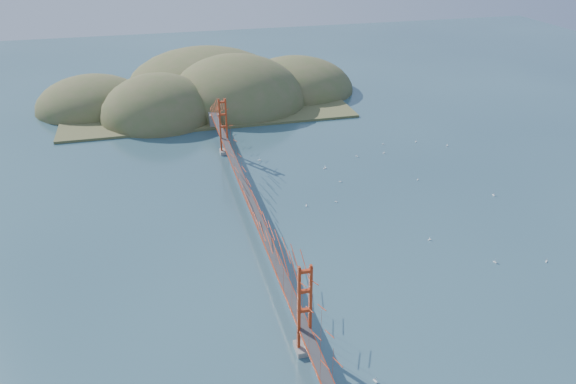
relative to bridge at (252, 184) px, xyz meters
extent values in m
plane|color=#305361|center=(0.00, -0.18, -7.01)|extent=(320.00, 320.00, 0.00)
cube|color=gray|center=(0.00, -30.18, -6.66)|extent=(2.00, 2.40, 0.70)
cube|color=gray|center=(0.00, 29.82, -6.66)|extent=(2.00, 2.40, 0.70)
cube|color=#B43214|center=(0.00, -0.18, -3.71)|extent=(1.40, 92.00, 0.16)
cube|color=#B43214|center=(0.00, -0.18, -3.91)|extent=(1.33, 92.00, 0.24)
cube|color=#38383A|center=(0.00, -0.18, -3.61)|extent=(1.19, 92.00, 0.03)
cube|color=gray|center=(0.00, 45.82, -5.36)|extent=(2.20, 2.60, 3.30)
cube|color=brown|center=(0.00, 63.82, -6.76)|extent=(70.00, 40.00, 0.60)
ellipsoid|color=brown|center=(-12.00, 55.82, -7.01)|extent=(28.00, 28.00, 21.00)
ellipsoid|color=brown|center=(8.00, 61.82, -7.01)|extent=(36.00, 36.00, 25.00)
ellipsoid|color=brown|center=(26.00, 69.82, -7.01)|extent=(32.00, 32.00, 18.00)
ellipsoid|color=brown|center=(-28.00, 67.82, -7.01)|extent=(28.00, 28.00, 16.00)
ellipsoid|color=brown|center=(2.00, 77.82, -7.01)|extent=(44.00, 44.00, 22.00)
cube|color=white|center=(33.76, 26.09, -6.96)|extent=(0.49, 0.38, 0.09)
cylinder|color=white|center=(33.76, 26.09, -6.70)|extent=(0.01, 0.01, 0.52)
cube|color=white|center=(41.16, 25.57, -6.95)|extent=(0.45, 0.50, 0.09)
cylinder|color=white|center=(41.16, 25.57, -6.68)|extent=(0.01, 0.01, 0.56)
cube|color=white|center=(18.73, 10.86, -6.95)|extent=(0.52, 0.40, 0.09)
cylinder|color=white|center=(18.73, 10.86, -6.68)|extent=(0.01, 0.01, 0.55)
cube|color=white|center=(6.13, -36.72, -6.94)|extent=(0.39, 0.64, 0.11)
cylinder|color=white|center=(6.13, -36.72, -6.61)|extent=(0.02, 0.02, 0.67)
cube|color=white|center=(9.97, 3.38, -6.95)|extent=(0.36, 0.59, 0.10)
cylinder|color=white|center=(9.97, 3.38, -6.64)|extent=(0.02, 0.02, 0.61)
cube|color=white|center=(6.19, 24.33, -6.95)|extent=(0.59, 0.24, 0.11)
cylinder|color=white|center=(6.19, 24.33, -6.63)|extent=(0.02, 0.02, 0.63)
cube|color=white|center=(31.49, -19.83, -6.95)|extent=(0.40, 0.61, 0.11)
cylinder|color=white|center=(31.49, -19.83, -6.63)|extent=(0.02, 0.02, 0.63)
cube|color=white|center=(25.26, -11.92, -6.96)|extent=(0.50, 0.18, 0.09)
cylinder|color=white|center=(25.26, -11.92, -6.69)|extent=(0.01, 0.01, 0.53)
cube|color=white|center=(17.78, 17.28, -6.94)|extent=(0.65, 0.39, 0.11)
cylinder|color=white|center=(17.78, 17.28, -6.60)|extent=(0.02, 0.02, 0.68)
cube|color=white|center=(43.24, -1.10, -6.94)|extent=(0.21, 0.59, 0.11)
cylinder|color=white|center=(43.24, -1.10, -6.62)|extent=(0.02, 0.02, 0.64)
cube|color=white|center=(38.76, -21.53, -6.95)|extent=(0.56, 0.50, 0.10)
cylinder|color=white|center=(38.76, -21.53, -6.64)|extent=(0.02, 0.02, 0.62)
cube|color=white|center=(46.61, 21.79, -6.95)|extent=(0.51, 0.20, 0.09)
cylinder|color=white|center=(46.61, 21.79, -6.69)|extent=(0.01, 0.01, 0.54)
cube|color=white|center=(31.98, 21.44, -6.95)|extent=(0.52, 0.19, 0.09)
cylinder|color=white|center=(31.98, 21.44, -6.67)|extent=(0.02, 0.02, 0.56)
cube|color=white|center=(25.91, 21.28, -6.95)|extent=(0.49, 0.56, 0.10)
cylinder|color=white|center=(25.91, 21.28, -6.64)|extent=(0.02, 0.02, 0.62)
cube|color=white|center=(33.01, 7.99, -6.96)|extent=(0.38, 0.48, 0.09)
cylinder|color=white|center=(33.01, 7.99, -6.70)|extent=(0.01, 0.01, 0.52)
cube|color=white|center=(15.38, 3.49, -6.96)|extent=(0.43, 0.45, 0.09)
cylinder|color=white|center=(15.38, 3.49, -6.70)|extent=(0.01, 0.01, 0.51)
camera|label=1|loc=(-14.06, -77.50, 38.56)|focal=35.00mm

